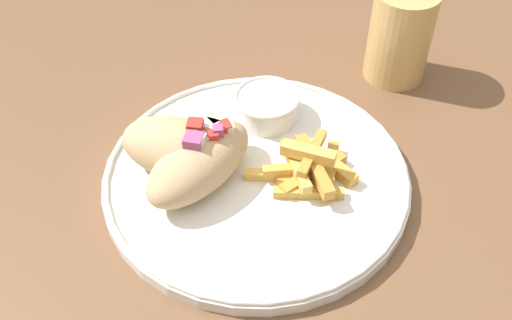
% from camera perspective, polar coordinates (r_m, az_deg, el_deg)
% --- Properties ---
extents(table, '(1.27, 1.27, 0.77)m').
position_cam_1_polar(table, '(0.72, -0.72, -4.27)').
color(table, brown).
rests_on(table, ground_plane).
extents(plate, '(0.32, 0.32, 0.02)m').
position_cam_1_polar(plate, '(0.63, 0.00, -1.56)').
color(plate, white).
rests_on(plate, table).
extents(pita_sandwich_near, '(0.15, 0.14, 0.06)m').
position_cam_1_polar(pita_sandwich_near, '(0.60, -5.39, -0.15)').
color(pita_sandwich_near, tan).
rests_on(pita_sandwich_near, plate).
extents(pita_sandwich_far, '(0.14, 0.12, 0.06)m').
position_cam_1_polar(pita_sandwich_far, '(0.62, -7.60, 1.22)').
color(pita_sandwich_far, tan).
rests_on(pita_sandwich_far, plate).
extents(fries_pile, '(0.11, 0.10, 0.04)m').
position_cam_1_polar(fries_pile, '(0.62, 5.30, -0.73)').
color(fries_pile, gold).
rests_on(fries_pile, plate).
extents(sauce_ramekin, '(0.07, 0.07, 0.03)m').
position_cam_1_polar(sauce_ramekin, '(0.68, 1.03, 5.28)').
color(sauce_ramekin, white).
rests_on(sauce_ramekin, plate).
extents(water_glass, '(0.08, 0.08, 0.12)m').
position_cam_1_polar(water_glass, '(0.76, 13.49, 11.15)').
color(water_glass, tan).
rests_on(water_glass, table).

